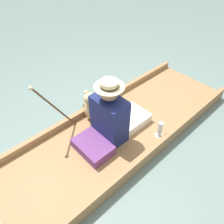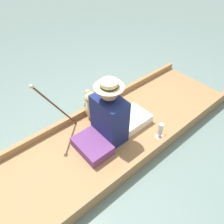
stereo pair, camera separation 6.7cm
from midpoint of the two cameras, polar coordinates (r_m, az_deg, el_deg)
ground_plane at (r=2.82m, az=3.42°, el=-5.32°), size 16.00×16.00×0.00m
punt_boat at (r=2.78m, az=3.47°, el=-4.51°), size 1.07×3.18×0.19m
seat_cushion at (r=2.47m, az=-4.40°, el=-8.84°), size 0.43×0.30×0.12m
seated_person at (r=2.46m, az=1.39°, el=-1.02°), size 0.39×0.73×0.79m
teddy_bear at (r=2.74m, az=-4.66°, el=1.54°), size 0.30×0.17×0.42m
wine_glass at (r=2.61m, az=13.23°, el=-4.61°), size 0.09×0.09×0.21m
walking_cane at (r=2.43m, az=-14.49°, el=2.10°), size 0.04×0.44×0.79m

